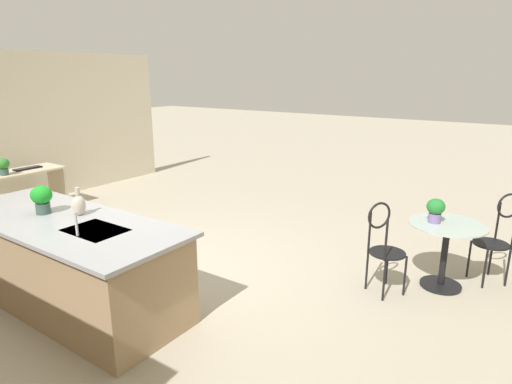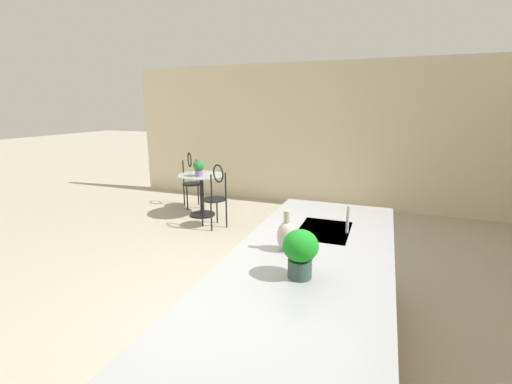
# 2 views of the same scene
# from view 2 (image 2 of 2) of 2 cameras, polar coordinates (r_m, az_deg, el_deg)

# --- Properties ---
(ground_plane) EXTENTS (40.00, 40.00, 0.00)m
(ground_plane) POSITION_cam_2_polar(r_m,az_deg,el_deg) (3.32, -6.13, -20.90)
(ground_plane) COLOR #B2A893
(wall_left_window) EXTENTS (0.12, 7.80, 2.70)m
(wall_left_window) POSITION_cam_2_polar(r_m,az_deg,el_deg) (6.82, 9.96, 9.14)
(wall_left_window) COLOR beige
(wall_left_window) RESTS_ON ground
(kitchen_island) EXTENTS (2.80, 1.06, 0.92)m
(kitchen_island) POSITION_cam_2_polar(r_m,az_deg,el_deg) (2.59, 8.46, -19.70)
(kitchen_island) COLOR tan
(kitchen_island) RESTS_ON ground
(bistro_table) EXTENTS (0.80, 0.80, 0.74)m
(bistro_table) POSITION_cam_2_polar(r_m,az_deg,el_deg) (6.17, -8.93, 0.17)
(bistro_table) COLOR black
(bistro_table) RESTS_ON ground
(chair_near_window) EXTENTS (0.54, 0.54, 1.04)m
(chair_near_window) POSITION_cam_2_polar(r_m,az_deg,el_deg) (6.74, -10.59, 2.37)
(chair_near_window) COLOR black
(chair_near_window) RESTS_ON ground
(chair_by_island) EXTENTS (0.52, 0.52, 1.04)m
(chair_by_island) POSITION_cam_2_polar(r_m,az_deg,el_deg) (5.46, -6.67, -0.19)
(chair_by_island) COLOR black
(chair_by_island) RESTS_ON ground
(sink_faucet) EXTENTS (0.02, 0.02, 0.22)m
(sink_faucet) POSITION_cam_2_polar(r_m,az_deg,el_deg) (2.82, 14.86, -4.41)
(sink_faucet) COLOR #B2B5BA
(sink_faucet) RESTS_ON kitchen_island
(potted_plant_on_table) EXTENTS (0.19, 0.19, 0.27)m
(potted_plant_on_table) POSITION_cam_2_polar(r_m,az_deg,el_deg) (5.94, -9.41, 4.04)
(potted_plant_on_table) COLOR #7A669E
(potted_plant_on_table) RESTS_ON bistro_table
(potted_plant_counter_near) EXTENTS (0.21, 0.21, 0.29)m
(potted_plant_counter_near) POSITION_cam_2_polar(r_m,az_deg,el_deg) (2.04, 7.31, -9.56)
(potted_plant_counter_near) COLOR #385147
(potted_plant_counter_near) RESTS_ON kitchen_island
(vase_on_counter) EXTENTS (0.13, 0.13, 0.29)m
(vase_on_counter) POSITION_cam_2_polar(r_m,az_deg,el_deg) (2.41, 5.01, -7.12)
(vase_on_counter) COLOR #BCB29E
(vase_on_counter) RESTS_ON kitchen_island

